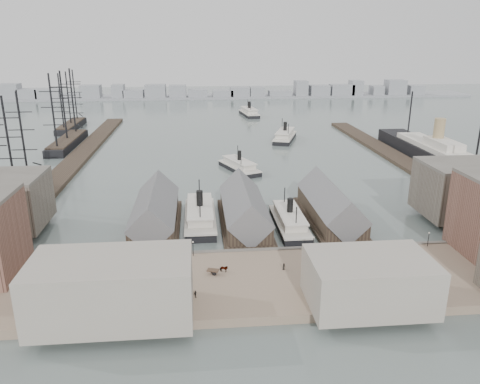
{
  "coord_description": "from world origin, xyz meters",
  "views": [
    {
      "loc": [
        -13.26,
        -111.89,
        52.69
      ],
      "look_at": [
        0.0,
        30.0,
        6.0
      ],
      "focal_mm": 35.0,
      "sensor_mm": 36.0,
      "label": 1
    }
  ],
  "objects": [
    {
      "name": "warehouse_east_back",
      "position": [
        68.0,
        15.0,
        9.5
      ],
      "size": [
        28.0,
        20.0,
        15.0
      ],
      "primitive_type": "cube",
      "color": "#60564C",
      "rests_on": "east_land"
    },
    {
      "name": "ferry_open_mid",
      "position": [
        34.52,
        136.3,
        2.51
      ],
      "size": [
        18.33,
        31.32,
        10.72
      ],
      "rotation": [
        0.0,
        0.0,
        -0.33
      ],
      "color": "black",
      "rests_on": "ground"
    },
    {
      "name": "pedestrian_6",
      "position": [
        20.94,
        -12.8,
        2.8
      ],
      "size": [
        0.97,
        0.99,
        1.6
      ],
      "primitive_type": "imported",
      "rotation": [
        0.0,
        0.0,
        5.4
      ],
      "color": "black",
      "rests_on": "quay"
    },
    {
      "name": "sailing_ship_far",
      "position": [
        -90.05,
        182.23,
        2.49
      ],
      "size": [
        8.39,
        46.63,
        34.51
      ],
      "color": "black",
      "rests_on": "ground"
    },
    {
      "name": "street_bldg_center",
      "position": [
        20.0,
        -32.0,
        7.0
      ],
      "size": [
        24.0,
        16.0,
        10.0
      ],
      "primitive_type": "cube",
      "color": "gray",
      "rests_on": "quay"
    },
    {
      "name": "horse_cart_left",
      "position": [
        -44.84,
        -12.81,
        2.8
      ],
      "size": [
        4.7,
        3.45,
        1.56
      ],
      "rotation": [
        0.0,
        0.0,
        1.06
      ],
      "color": "black",
      "rests_on": "quay"
    },
    {
      "name": "lamp_post_far_e",
      "position": [
        45.0,
        -7.0,
        4.71
      ],
      "size": [
        0.44,
        0.44,
        3.92
      ],
      "color": "black",
      "rests_on": "quay"
    },
    {
      "name": "lamp_post_near_e",
      "position": [
        15.0,
        -7.0,
        4.71
      ],
      "size": [
        0.44,
        0.44,
        3.92
      ],
      "color": "black",
      "rests_on": "quay"
    },
    {
      "name": "pedestrian_2",
      "position": [
        -22.87,
        -8.0,
        2.85
      ],
      "size": [
        0.71,
        1.14,
        1.7
      ],
      "primitive_type": "imported",
      "rotation": [
        0.0,
        0.0,
        4.64
      ],
      "color": "black",
      "rests_on": "quay"
    },
    {
      "name": "quay",
      "position": [
        0.0,
        -20.0,
        1.0
      ],
      "size": [
        180.0,
        30.0,
        2.0
      ],
      "primitive_type": "cube",
      "color": "#7D6854",
      "rests_on": "ground"
    },
    {
      "name": "sailing_ship_mid",
      "position": [
        -79.75,
        132.17,
        2.72
      ],
      "size": [
        9.25,
        53.45,
        38.03
      ],
      "color": "black",
      "rests_on": "ground"
    },
    {
      "name": "lamp_post_near_w",
      "position": [
        -15.0,
        -7.0,
        4.71
      ],
      "size": [
        0.44,
        0.44,
        3.92
      ],
      "color": "black",
      "rests_on": "quay"
    },
    {
      "name": "ocean_steamer",
      "position": [
        92.0,
        80.81,
        4.32
      ],
      "size": [
        13.74,
        100.41,
        20.08
      ],
      "color": "black",
      "rests_on": "ground"
    },
    {
      "name": "pedestrian_3",
      "position": [
        -14.5,
        -26.62,
        2.8
      ],
      "size": [
        0.92,
        0.95,
        1.6
      ],
      "primitive_type": "imported",
      "rotation": [
        0.0,
        0.0,
        0.82
      ],
      "color": "black",
      "rests_on": "quay"
    },
    {
      "name": "ferry_shed_west",
      "position": [
        -26.0,
        16.88,
        4.64
      ],
      "size": [
        14.0,
        42.0,
        12.6
      ],
      "color": "#2D231C",
      "rests_on": "ground"
    },
    {
      "name": "sailing_ship_near",
      "position": [
        -78.0,
        46.07,
        2.56
      ],
      "size": [
        8.47,
        58.36,
        34.83
      ],
      "color": "black",
      "rests_on": "ground"
    },
    {
      "name": "west_wharf",
      "position": [
        -68.0,
        100.0,
        0.8
      ],
      "size": [
        10.0,
        220.0,
        1.6
      ],
      "primitive_type": "cube",
      "color": "#2D231C",
      "rests_on": "ground"
    },
    {
      "name": "seawall",
      "position": [
        0.0,
        -5.2,
        1.15
      ],
      "size": [
        180.0,
        1.2,
        2.3
      ],
      "primitive_type": "cube",
      "color": "#59544C",
      "rests_on": "ground"
    },
    {
      "name": "pedestrian_1",
      "position": [
        -34.24,
        -19.94,
        2.81
      ],
      "size": [
        0.92,
        0.81,
        1.61
      ],
      "primitive_type": "imported",
      "rotation": [
        0.0,
        0.0,
        0.28
      ],
      "color": "black",
      "rests_on": "quay"
    },
    {
      "name": "lamp_post_far_w",
      "position": [
        -45.0,
        -7.0,
        4.71
      ],
      "size": [
        0.44,
        0.44,
        3.92
      ],
      "color": "black",
      "rests_on": "quay"
    },
    {
      "name": "ferry_open_far",
      "position": [
        24.8,
        224.32,
        2.51
      ],
      "size": [
        12.71,
        30.93,
        10.73
      ],
      "rotation": [
        0.0,
        0.0,
        0.13
      ],
      "color": "black",
      "rests_on": "ground"
    },
    {
      "name": "horse_cart_right",
      "position": [
        24.52,
        -24.95,
        2.82
      ],
      "size": [
        4.79,
        2.35,
        1.62
      ],
      "rotation": [
        0.0,
        0.0,
        1.75
      ],
      "color": "black",
      "rests_on": "quay"
    },
    {
      "name": "far_shore",
      "position": [
        -2.07,
        334.14,
        3.91
      ],
      "size": [
        500.0,
        40.0,
        15.72
      ],
      "color": "gray",
      "rests_on": "ground"
    },
    {
      "name": "horse_cart_center",
      "position": [
        -8.73,
        -16.4,
        2.84
      ],
      "size": [
        5.03,
        2.58,
        1.67
      ],
      "rotation": [
        0.0,
        0.0,
        1.27
      ],
      "color": "black",
      "rests_on": "quay"
    },
    {
      "name": "ferry_docked_west",
      "position": [
        -13.0,
        19.66,
        2.52
      ],
      "size": [
        9.03,
        30.11,
        10.75
      ],
      "color": "black",
      "rests_on": "ground"
    },
    {
      "name": "ferry_shed_east",
      "position": [
        26.0,
        16.88,
        4.64
      ],
      "size": [
        14.0,
        42.0,
        12.6
      ],
      "color": "#2D231C",
      "rests_on": "ground"
    },
    {
      "name": "pedestrian_4",
      "position": [
        5.83,
        -16.25,
        2.81
      ],
      "size": [
        0.94,
        0.89,
        1.61
      ],
      "primitive_type": "imported",
      "rotation": [
        0.0,
        0.0,
        0.67
      ],
      "color": "black",
      "rests_on": "quay"
    },
    {
      "name": "pedestrian_7",
      "position": [
        31.84,
        -26.26,
        2.84
      ],
      "size": [
        1.2,
        1.23,
        1.69
      ],
      "primitive_type": "imported",
      "rotation": [
        0.0,
        0.0,
        0.83
      ],
      "color": "black",
      "rests_on": "quay"
    },
    {
      "name": "east_wharf",
      "position": [
        78.0,
        90.0,
        0.8
      ],
      "size": [
        10.0,
        180.0,
        1.6
      ],
      "primitive_type": "cube",
      "color": "#2D231C",
      "rests_on": "ground"
    },
    {
      "name": "ferry_shed_center",
      "position": [
        0.0,
        16.88,
        4.64
      ],
      "size": [
        14.0,
        42.0,
        12.6
      ],
      "color": "#2D231C",
      "rests_on": "ground"
    },
    {
      "name": "tram",
      "position": [
        32.76,
        -17.24,
        3.86
      ],
      "size": [
        3.14,
        10.32,
        3.63
      ],
      "rotation": [
        0.0,
        0.0,
        -0.05
      ],
      "color": "black",
      "rests_on": "quay"
    },
    {
      "name": "ferry_docked_east",
      "position": [
        13.0,
        13.33,
        2.26
      ],
      "size": [
        8.1,
        27.0,
        9.64
      ],
      "color": "black",
      "rests_on": "ground"
    },
    {
      "name": "pedestrian_0",
      "position": [
        -51.5,
        -14.7,
        2.8
      ],
      "size": [
        0.52,
        0.65,
        1.6
      ],
      "primitive_type": "imported",
      "rotation": [
        0.0,
        0.0,
        1.75
      ],
      "color": "black",
      "rests_on": "quay"
    },
    {
      "name": "pedestrian_5",
      "position": [
        11.04,
        -20.1,
        2.91
      ],
      "size": [
        0.65,
        0.77,
        1.81
      ],
      "primitive_type": "imported",
      "rotation": [
        0.0,
        0.0,
        1.85
      ],
      "color": "black",
      "rests_on": "quay"
    },
    {
      "name": "street_bldg_west",
      "position": [
        -30.0,
        -32.0,
        8.0
      ],
      "size": [
        30.0,
        16.0,
        12.0
      ],
      "primitive_type": "cube",
      "color": "gray",
      "rests_on": "quay"
    },
    {
      "name": "ferry_open_near",
      "position": [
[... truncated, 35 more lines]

